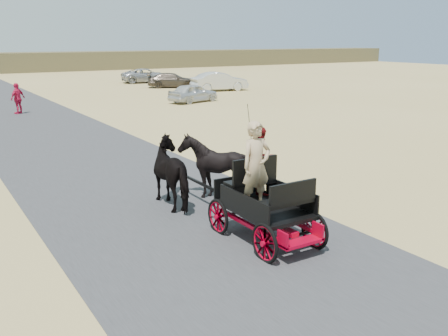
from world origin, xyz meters
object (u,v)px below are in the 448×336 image
carriage (264,223)px  pedestrian (18,98)px  horse_left (176,173)px  car_d (147,76)px  car_a (193,93)px  car_c (172,80)px  horse_right (214,167)px  car_b (219,81)px

carriage → pedestrian: pedestrian is taller
horse_left → pedestrian: bearing=-88.8°
car_d → pedestrian: bearing=146.4°
pedestrian → car_a: 10.87m
horse_left → car_c: bearing=-115.9°
horse_right → car_a: horse_right is taller
carriage → car_b: size_ratio=0.53×
horse_left → car_b: bearing=-123.5°
car_a → car_c: (3.38, 10.04, 0.01)m
carriage → car_b: bearing=60.4°
car_b → car_c: size_ratio=1.07×
carriage → horse_right: (0.55, 3.00, 0.49)m
horse_left → horse_right: size_ratio=1.18×
pedestrian → car_b: bearing=159.1°
carriage → pedestrian: bearing=92.5°
carriage → car_a: 23.62m
carriage → car_d: 39.60m
pedestrian → horse_right: bearing=56.4°
horse_left → car_c: (13.84, 28.48, -0.23)m
car_b → car_d: size_ratio=0.95×
car_d → horse_right: bearing=168.9°
carriage → horse_right: horse_right is taller
car_b → horse_left: bearing=154.0°
carriage → pedestrian: size_ratio=1.39×
car_d → car_c: bearing=-171.8°
carriage → pedestrian: (-0.95, 21.90, 0.50)m
horse_right → car_c: bearing=-114.1°
horse_right → pedestrian: pedestrian is taller
pedestrian → car_b: 16.97m
car_c → car_d: (0.12, 5.78, 0.04)m
horse_right → car_a: 20.68m
carriage → horse_left: bearing=100.4°
pedestrian → horse_left: bearing=53.1°
horse_right → car_d: bearing=-110.6°
car_d → car_b: bearing=-160.4°
car_c → car_b: bearing=-130.7°
pedestrian → car_a: pedestrian is taller
horse_right → car_c: 31.20m
car_d → car_a: bearing=176.9°
carriage → car_c: bearing=67.1°
car_a → car_b: car_b is taller
carriage → car_d: size_ratio=0.50×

